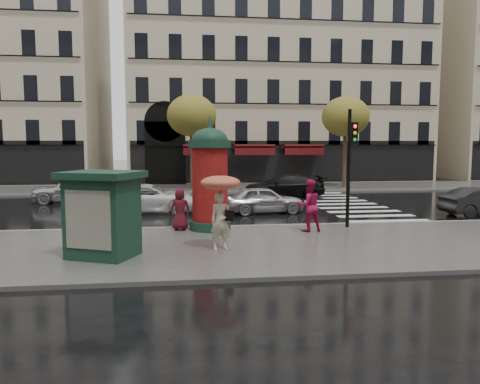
{
  "coord_description": "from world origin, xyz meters",
  "views": [
    {
      "loc": [
        -2.78,
        -14.68,
        3.29
      ],
      "look_at": [
        -0.73,
        1.5,
        1.59
      ],
      "focal_mm": 35.0,
      "sensor_mm": 36.0,
      "label": 1
    }
  ],
  "objects": [
    {
      "name": "traffic_light",
      "position": [
        3.5,
        2.15,
        2.81
      ],
      "size": [
        0.32,
        0.43,
        4.44
      ],
      "color": "black",
      "rests_on": "near_sidewalk"
    },
    {
      "name": "tree_far_right",
      "position": [
        9.0,
        18.0,
        5.17
      ],
      "size": [
        3.4,
        3.4,
        6.64
      ],
      "color": "#38281C",
      "rests_on": "ground"
    },
    {
      "name": "far_kerb",
      "position": [
        0.0,
        16.0,
        0.07
      ],
      "size": [
        90.0,
        0.25,
        0.14
      ],
      "primitive_type": "cube",
      "color": "slate",
      "rests_on": "ground"
    },
    {
      "name": "newsstand",
      "position": [
        -4.96,
        -1.42,
        1.35
      ],
      "size": [
        2.5,
        2.34,
        2.4
      ],
      "color": "#143326",
      "rests_on": "near_sidewalk"
    },
    {
      "name": "far_sidewalk",
      "position": [
        0.0,
        19.0,
        0.06
      ],
      "size": [
        90.0,
        6.0,
        0.12
      ],
      "primitive_type": "cube",
      "color": "#474744",
      "rests_on": "ground"
    },
    {
      "name": "near_sidewalk",
      "position": [
        0.0,
        -0.5,
        0.06
      ],
      "size": [
        90.0,
        7.0,
        0.12
      ],
      "primitive_type": "cube",
      "color": "#474744",
      "rests_on": "ground"
    },
    {
      "name": "car_white",
      "position": [
        -4.3,
        7.75,
        0.68
      ],
      "size": [
        4.99,
        2.45,
        1.36
      ],
      "primitive_type": "imported",
      "rotation": [
        0.0,
        0.0,
        1.53
      ],
      "color": "white",
      "rests_on": "ground"
    },
    {
      "name": "tree_far_left",
      "position": [
        -2.0,
        18.0,
        5.17
      ],
      "size": [
        3.4,
        3.4,
        6.64
      ],
      "color": "#38281C",
      "rests_on": "ground"
    },
    {
      "name": "car_far_silver",
      "position": [
        -8.72,
        12.17,
        0.77
      ],
      "size": [
        4.65,
        2.21,
        1.53
      ],
      "primitive_type": "imported",
      "rotation": [
        0.0,
        0.0,
        -1.48
      ],
      "color": "#B8B8BD",
      "rests_on": "ground"
    },
    {
      "name": "morris_column",
      "position": [
        -1.73,
        2.4,
        2.13
      ],
      "size": [
        1.56,
        1.56,
        4.21
      ],
      "color": "#143326",
      "rests_on": "near_sidewalk"
    },
    {
      "name": "man_burgundy",
      "position": [
        -2.83,
        2.4,
        0.89
      ],
      "size": [
        0.8,
        0.56,
        1.54
      ],
      "primitive_type": "imported",
      "rotation": [
        0.0,
        0.0,
        3.04
      ],
      "color": "#4C0F1A",
      "rests_on": "near_sidewalk"
    },
    {
      "name": "woman_red",
      "position": [
        1.78,
        1.57,
        1.06
      ],
      "size": [
        1.01,
        0.84,
        1.88
      ],
      "primitive_type": "imported",
      "rotation": [
        0.0,
        0.0,
        3.29
      ],
      "color": "#A31443",
      "rests_on": "near_sidewalk"
    },
    {
      "name": "car_silver",
      "position": [
        1.04,
        6.86,
        0.65
      ],
      "size": [
        3.94,
        1.9,
        1.3
      ],
      "primitive_type": "imported",
      "rotation": [
        0.0,
        0.0,
        1.67
      ],
      "color": "silver",
      "rests_on": "ground"
    },
    {
      "name": "bldg_far_corner",
      "position": [
        6.0,
        30.0,
        11.31
      ],
      "size": [
        26.0,
        14.0,
        22.9
      ],
      "color": "#B7A88C",
      "rests_on": "ground"
    },
    {
      "name": "woman_umbrella",
      "position": [
        -1.62,
        -0.91,
        1.63
      ],
      "size": [
        1.19,
        1.19,
        2.29
      ],
      "color": "#C0B89E",
      "rests_on": "near_sidewalk"
    },
    {
      "name": "ground",
      "position": [
        0.0,
        0.0,
        0.0
      ],
      "size": [
        160.0,
        160.0,
        0.0
      ],
      "primitive_type": "plane",
      "color": "black",
      "rests_on": "ground"
    },
    {
      "name": "car_black",
      "position": [
        3.36,
        12.84,
        0.71
      ],
      "size": [
        5.02,
        2.31,
        1.42
      ],
      "primitive_type": "imported",
      "rotation": [
        0.0,
        0.0,
        -1.64
      ],
      "color": "black",
      "rests_on": "ground"
    },
    {
      "name": "near_kerb",
      "position": [
        0.0,
        3.0,
        0.07
      ],
      "size": [
        90.0,
        0.25,
        0.14
      ],
      "primitive_type": "cube",
      "color": "slate",
      "rests_on": "ground"
    },
    {
      "name": "zebra_crossing",
      "position": [
        6.0,
        9.6,
        0.01
      ],
      "size": [
        3.6,
        11.75,
        0.01
      ],
      "primitive_type": "cube",
      "color": "silver",
      "rests_on": "ground"
    }
  ]
}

